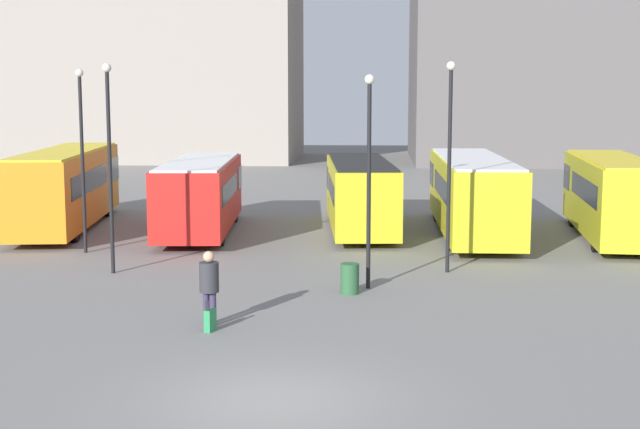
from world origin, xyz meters
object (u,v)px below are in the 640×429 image
at_px(lamp_post_2, 369,165).
at_px(lamp_post_3, 82,147).
at_px(bus_1, 201,193).
at_px(lamp_post_0, 109,153).
at_px(suitcase, 210,320).
at_px(bus_4, 612,195).
at_px(lamp_post_1, 449,152).
at_px(bus_2, 360,193).
at_px(bus_3, 472,192).
at_px(bus_0, 66,186).
at_px(traveler, 209,282).
at_px(trash_bin, 350,279).

height_order(lamp_post_2, lamp_post_3, lamp_post_3).
height_order(bus_1, lamp_post_0, lamp_post_0).
bearing_deg(suitcase, bus_4, -24.52).
distance_m(suitcase, lamp_post_1, 10.21).
relative_size(bus_2, lamp_post_0, 1.49).
relative_size(bus_3, lamp_post_3, 1.84).
distance_m(bus_2, lamp_post_3, 11.31).
bearing_deg(bus_4, bus_1, 93.25).
bearing_deg(bus_3, bus_1, 91.53).
distance_m(lamp_post_1, lamp_post_2, 3.48).
bearing_deg(bus_0, lamp_post_1, -126.02).
bearing_deg(bus_4, lamp_post_3, 107.35).
xyz_separation_m(bus_1, lamp_post_3, (-3.18, -4.72, 2.13)).
bearing_deg(bus_0, bus_4, -100.53).
height_order(bus_3, lamp_post_3, lamp_post_3).
relative_size(bus_1, lamp_post_0, 1.52).
distance_m(bus_0, lamp_post_1, 17.31).
bearing_deg(bus_0, lamp_post_0, -160.10).
distance_m(bus_1, bus_2, 6.42).
xyz_separation_m(bus_2, lamp_post_1, (2.89, -8.37, 2.22)).
relative_size(bus_3, lamp_post_1, 1.80).
relative_size(suitcase, lamp_post_1, 0.12).
relative_size(bus_0, traveler, 6.34).
bearing_deg(lamp_post_3, lamp_post_0, -59.79).
xyz_separation_m(bus_4, suitcase, (-12.93, -14.37, -1.42)).
relative_size(bus_1, traveler, 5.39).
height_order(suitcase, lamp_post_1, lamp_post_1).
bearing_deg(traveler, bus_4, -25.77).
bearing_deg(bus_1, lamp_post_3, 141.80).
height_order(bus_3, trash_bin, bus_3).
height_order(lamp_post_1, lamp_post_3, lamp_post_1).
xyz_separation_m(bus_2, traveler, (-3.33, -15.23, -0.47)).
bearing_deg(trash_bin, bus_1, 120.69).
relative_size(bus_0, bus_1, 1.18).
relative_size(bus_4, trash_bin, 11.93).
distance_m(bus_4, lamp_post_0, 19.00).
bearing_deg(bus_2, suitcase, 163.48).
height_order(bus_4, lamp_post_2, lamp_post_2).
distance_m(bus_1, lamp_post_2, 12.13).
distance_m(bus_1, bus_3, 10.80).
bearing_deg(lamp_post_3, lamp_post_1, -12.16).
relative_size(bus_1, lamp_post_1, 1.51).
height_order(bus_1, bus_2, bus_1).
distance_m(bus_3, bus_4, 5.30).
distance_m(bus_2, lamp_post_2, 11.01).
height_order(bus_4, lamp_post_3, lamp_post_3).
relative_size(traveler, suitcase, 2.39).
relative_size(bus_1, lamp_post_3, 1.54).
xyz_separation_m(bus_1, bus_4, (16.05, -0.40, 0.11)).
relative_size(traveler, lamp_post_3, 0.29).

